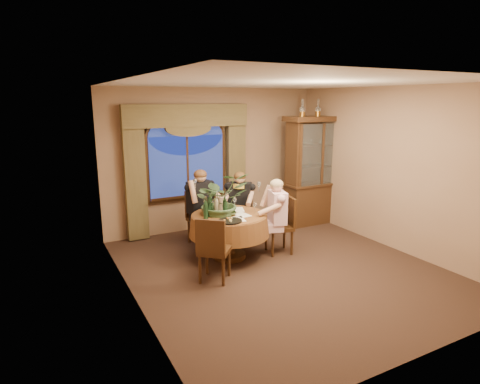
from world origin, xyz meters
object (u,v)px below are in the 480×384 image
wine_bottle_4 (216,206)px  olive_bowl (231,214)px  wine_bottle_1 (209,207)px  stoneware_vase (221,205)px  centerpiece_plant (220,178)px  dining_table (229,236)px  oil_lamp_right (333,107)px  oil_lamp_center (318,108)px  wine_bottle_5 (225,207)px  chair_back (201,218)px  chair_front_left (215,249)px  china_cabinet (315,170)px  chair_right (279,226)px  oil_lamp_left (302,108)px  wine_bottle_0 (206,206)px  person_back (200,207)px  chair_back_right (240,215)px  person_scarf (240,206)px  wine_bottle_3 (206,209)px  person_pink (277,217)px  wine_bottle_2 (210,204)px

wine_bottle_4 → olive_bowl: bearing=-17.3°
wine_bottle_1 → wine_bottle_4: same height
stoneware_vase → centerpiece_plant: bearing=121.0°
dining_table → oil_lamp_right: size_ratio=3.87×
oil_lamp_center → wine_bottle_5: bearing=-158.1°
wine_bottle_4 → wine_bottle_5: (0.11, -0.10, 0.00)m
olive_bowl → wine_bottle_1: (-0.36, 0.08, 0.14)m
dining_table → wine_bottle_5: 0.56m
oil_lamp_right → wine_bottle_4: 3.58m
chair_back → chair_front_left: (-0.43, -1.52, 0.00)m
centerpiece_plant → oil_lamp_center: bearing=17.7°
china_cabinet → chair_right: (-1.65, -1.15, -0.64)m
chair_right → oil_lamp_right: bearing=-48.4°
oil_lamp_center → chair_back: 3.27m
oil_lamp_center → olive_bowl: size_ratio=2.07×
oil_lamp_left → stoneware_vase: bearing=-159.0°
chair_right → wine_bottle_0: bearing=91.1°
wine_bottle_0 → wine_bottle_4: 0.16m
person_back → centerpiece_plant: bearing=84.8°
oil_lamp_right → chair_right: (-2.04, -1.15, -1.93)m
dining_table → chair_back: size_ratio=1.37×
olive_bowl → oil_lamp_left: bearing=26.0°
person_back → wine_bottle_1: person_back is taller
wine_bottle_1 → wine_bottle_5: bearing=-24.3°
olive_bowl → oil_lamp_right: bearing=19.5°
chair_back_right → person_back: size_ratio=0.70×
wine_bottle_0 → wine_bottle_5: same height
oil_lamp_center → person_scarf: size_ratio=0.26×
olive_bowl → wine_bottle_0: (-0.39, 0.12, 0.14)m
olive_bowl → wine_bottle_3: bearing=-179.3°
olive_bowl → wine_bottle_1: size_ratio=0.50×
person_pink → dining_table: bearing=90.0°
person_back → wine_bottle_5: size_ratio=4.18×
wine_bottle_5 → wine_bottle_1: bearing=155.7°
chair_back_right → wine_bottle_2: bearing=70.4°
person_pink → wine_bottle_0: size_ratio=3.95×
person_back → oil_lamp_center: bearing=171.6°
wine_bottle_0 → person_scarf: bearing=33.9°
wine_bottle_1 → person_back: bearing=77.1°
oil_lamp_right → chair_front_left: bearing=-154.9°
wine_bottle_0 → wine_bottle_5: bearing=-29.4°
wine_bottle_4 → person_pink: bearing=-13.3°
oil_lamp_right → chair_back_right: oil_lamp_right is taller
oil_lamp_center → wine_bottle_5: oil_lamp_center is taller
dining_table → person_back: bearing=101.0°
wine_bottle_2 → wine_bottle_4: bearing=-80.0°
dining_table → centerpiece_plant: size_ratio=1.34×
centerpiece_plant → wine_bottle_5: centerpiece_plant is taller
chair_front_left → person_back: bearing=115.6°
chair_back → olive_bowl: (0.15, -0.92, 0.30)m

